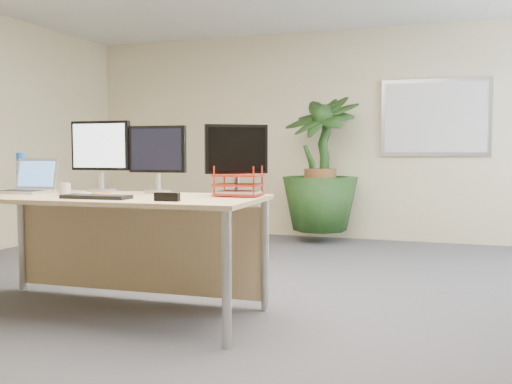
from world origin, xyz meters
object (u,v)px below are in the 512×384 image
(monitor_left, at_px, (101,151))
(monitor_right, at_px, (158,155))
(desk, at_px, (115,220))
(laptop, at_px, (29,184))
(floor_plant, at_px, (320,182))

(monitor_left, bearing_deg, monitor_right, 3.18)
(desk, relative_size, laptop, 6.01)
(monitor_right, xyz_separation_m, laptop, (-0.92, -0.28, -0.22))
(floor_plant, bearing_deg, desk, -101.20)
(monitor_left, xyz_separation_m, monitor_right, (0.47, 0.03, -0.02))
(desk, distance_m, monitor_right, 0.56)
(monitor_left, bearing_deg, laptop, -151.35)
(monitor_left, bearing_deg, floor_plant, 74.04)
(laptop, bearing_deg, floor_plant, 68.46)
(monitor_left, height_order, laptop, monitor_left)
(desk, height_order, monitor_right, monitor_right)
(desk, relative_size, floor_plant, 1.46)
(desk, relative_size, monitor_right, 4.47)
(floor_plant, distance_m, monitor_right, 3.32)
(floor_plant, height_order, monitor_right, floor_plant)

